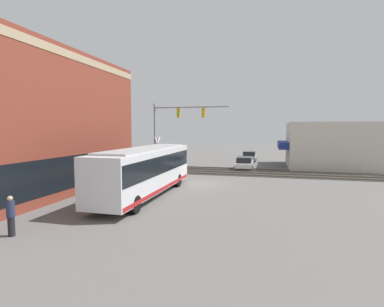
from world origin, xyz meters
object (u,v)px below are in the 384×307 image
(parked_car_silver, at_px, (249,157))
(pedestrian_by_lamp, at_px, (11,216))
(parked_car_white, at_px, (245,163))
(crossing_signal, at_px, (158,152))
(city_bus, at_px, (146,169))

(parked_car_silver, bearing_deg, pedestrian_by_lamp, 166.44)
(parked_car_white, bearing_deg, crossing_signal, 128.51)
(city_bus, relative_size, crossing_signal, 3.11)
(crossing_signal, distance_m, parked_car_white, 10.52)
(city_bus, height_order, pedestrian_by_lamp, city_bus)
(crossing_signal, relative_size, parked_car_white, 0.86)
(parked_car_white, bearing_deg, parked_car_silver, 0.00)
(parked_car_silver, xyz_separation_m, pedestrian_by_lamp, (-32.76, 7.90, 0.25))
(city_bus, relative_size, parked_car_white, 2.68)
(parked_car_white, xyz_separation_m, parked_car_silver, (8.39, 0.00, 0.00))
(city_bus, xyz_separation_m, parked_car_white, (15.78, -5.40, -1.18))
(city_bus, height_order, parked_car_silver, city_bus)
(crossing_signal, height_order, parked_car_white, crossing_signal)
(parked_car_silver, bearing_deg, crossing_signal, 151.32)
(city_bus, height_order, crossing_signal, crossing_signal)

